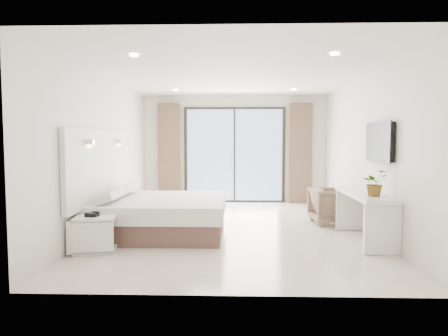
{
  "coord_description": "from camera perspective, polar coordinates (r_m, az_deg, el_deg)",
  "views": [
    {
      "loc": [
        0.03,
        -7.05,
        1.58
      ],
      "look_at": [
        -0.19,
        0.4,
        1.06
      ],
      "focal_mm": 32.0,
      "sensor_mm": 36.0,
      "label": 1
    }
  ],
  "objects": [
    {
      "name": "console_desk",
      "position": [
        6.59,
        19.48,
        -5.05
      ],
      "size": [
        0.53,
        1.68,
        0.77
      ],
      "color": "white",
      "rests_on": "ground"
    },
    {
      "name": "plant",
      "position": [
        6.16,
        20.73,
        -2.39
      ],
      "size": [
        0.47,
        0.49,
        0.3
      ],
      "primitive_type": "imported",
      "rotation": [
        0.0,
        0.0,
        0.41
      ],
      "color": "#33662D",
      "rests_on": "console_desk"
    },
    {
      "name": "room_shell",
      "position": [
        7.74,
        -0.01,
        4.02
      ],
      "size": [
        4.62,
        6.22,
        2.72
      ],
      "color": "silver",
      "rests_on": "ground"
    },
    {
      "name": "phone",
      "position": [
        5.93,
        -18.32,
        -6.33
      ],
      "size": [
        0.18,
        0.15,
        0.06
      ],
      "primitive_type": "cube",
      "rotation": [
        0.0,
        0.0,
        -0.13
      ],
      "color": "black",
      "rests_on": "nightstand"
    },
    {
      "name": "bed",
      "position": [
        6.91,
        -9.02,
        -6.61
      ],
      "size": [
        2.13,
        2.03,
        0.73
      ],
      "color": "brown",
      "rests_on": "ground"
    },
    {
      "name": "nightstand",
      "position": [
        6.0,
        -17.9,
        -8.95
      ],
      "size": [
        0.62,
        0.54,
        0.5
      ],
      "rotation": [
        0.0,
        0.0,
        0.16
      ],
      "color": "white",
      "rests_on": "ground"
    },
    {
      "name": "ground",
      "position": [
        7.22,
        1.42,
        -8.63
      ],
      "size": [
        6.2,
        6.2,
        0.0
      ],
      "primitive_type": "plane",
      "color": "beige",
      "rests_on": "ground"
    },
    {
      "name": "armchair",
      "position": [
        7.84,
        15.14,
        -4.99
      ],
      "size": [
        0.74,
        0.78,
        0.74
      ],
      "primitive_type": "imported",
      "rotation": [
        0.0,
        0.0,
        1.67
      ],
      "color": "#866C58",
      "rests_on": "ground"
    }
  ]
}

